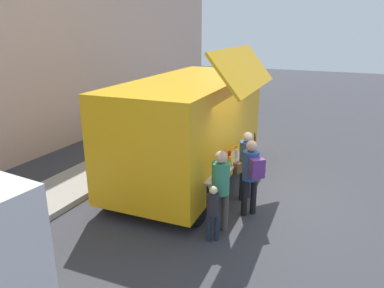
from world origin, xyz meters
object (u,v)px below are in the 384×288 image
Objects in this scene: trash_bin at (179,123)px; customer_mid_with_backpack at (251,171)px; customer_rear_waiting at (220,185)px; food_truck_main at (192,125)px; customer_front_ordering at (246,160)px; child_near_queue at (213,209)px.

trash_bin is 6.88m from customer_mid_with_backpack.
customer_mid_with_backpack is 1.01m from customer_rear_waiting.
food_truck_main reaches higher than trash_bin.
customer_front_ordering is 0.97× the size of customer_rear_waiting.
customer_mid_with_backpack is at bearing 140.82° from customer_front_ordering.
food_truck_main is 3.50× the size of customer_front_ordering.
customer_rear_waiting is at bearing -146.04° from food_truck_main.
food_truck_main is at bearing -4.96° from customer_rear_waiting.
child_near_queue is (-6.55, -4.05, 0.23)m from trash_bin.
trash_bin is (3.81, 2.32, -1.07)m from food_truck_main.
customer_rear_waiting is at bearing 113.57° from customer_mid_with_backpack.
trash_bin is 0.55× the size of customer_front_ordering.
customer_mid_with_backpack is 1.49× the size of child_near_queue.
trash_bin is at bearing -21.17° from customer_front_ordering.
customer_front_ordering is at bearing -113.02° from food_truck_main.
customer_rear_waiting is (-0.94, 0.38, -0.02)m from customer_mid_with_backpack.
customer_rear_waiting is at bearing 115.18° from customer_front_ordering.
food_truck_main is at bearing 11.58° from customer_mid_with_backpack.
customer_front_ordering is at bearing -20.11° from customer_mid_with_backpack.
customer_rear_waiting is (-2.35, -1.73, -0.48)m from food_truck_main.
food_truck_main is 3.43× the size of customer_mid_with_backpack.
food_truck_main reaches higher than customer_front_ordering.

